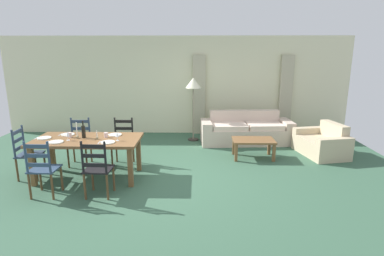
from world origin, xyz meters
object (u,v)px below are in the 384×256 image
coffee_cup_primary (106,135)px  standing_lamp (193,87)px  wine_glass_near_right (117,135)px  coffee_cup_secondary (70,135)px  couch (246,131)px  dining_chair_near_right (97,169)px  dining_chair_far_right (123,142)px  wine_bottle (83,132)px  dining_table (87,143)px  dining_chair_far_left (80,142)px  dining_chair_near_left (43,168)px  coffee_table (253,142)px  armchair_upholstered (323,144)px  dining_chair_head_west (27,153)px  wine_glass_near_left (68,134)px

coffee_cup_primary → standing_lamp: standing_lamp is taller
wine_glass_near_right → coffee_cup_secondary: wine_glass_near_right is taller
coffee_cup_secondary → couch: bearing=32.7°
dining_chair_near_right → dining_chair_far_right: bearing=88.0°
wine_bottle → standing_lamp: 3.23m
dining_table → wine_bottle: bearing=141.8°
standing_lamp → coffee_cup_secondary: bearing=-132.0°
wine_bottle → coffee_cup_secondary: (-0.27, 0.03, -0.07)m
dining_chair_far_left → coffee_cup_primary: 1.02m
dining_chair_near_left → dining_chair_far_left: 1.50m
dining_chair_far_left → coffee_table: 3.67m
dining_chair_far_right → armchair_upholstered: (4.39, 0.69, -0.23)m
dining_table → armchair_upholstered: size_ratio=1.46×
dining_chair_far_left → armchair_upholstered: size_ratio=0.74×
dining_chair_near_left → dining_chair_far_left: (0.04, 1.50, 0.00)m
dining_table → coffee_cup_secondary: bearing=166.1°
dining_chair_near_right → coffee_table: size_ratio=1.07×
coffee_cup_primary → armchair_upholstered: 4.76m
coffee_cup_secondary → standing_lamp: size_ratio=0.05×
dining_chair_far_right → armchair_upholstered: dining_chair_far_right is taller
standing_lamp → dining_chair_head_west: bearing=-139.4°
dining_chair_far_left → standing_lamp: bearing=38.7°
wine_glass_near_right → coffee_cup_secondary: 0.95m
dining_chair_far_right → coffee_cup_secondary: (-0.81, -0.66, 0.32)m
dining_chair_far_left → dining_chair_head_west: same height
dining_table → dining_chair_near_left: (-0.46, -0.78, -0.19)m
dining_chair_near_right → wine_glass_near_left: (-0.71, 0.66, 0.38)m
coffee_table → armchair_upholstered: bearing=9.2°
dining_chair_head_west → armchair_upholstered: (5.98, 1.45, -0.23)m
wine_glass_near_right → armchair_upholstered: size_ratio=0.12×
dining_chair_near_left → couch: (3.69, 3.17, -0.19)m
dining_chair_far_left → dining_chair_near_right: bearing=-60.8°
wine_glass_near_left → coffee_cup_secondary: size_ratio=1.79×
dining_table → wine_bottle: wine_bottle is taller
wine_glass_near_left → standing_lamp: (2.18, 2.69, 0.55)m
coffee_table → dining_chair_head_west: bearing=-164.7°
dining_chair_near_right → wine_bottle: size_ratio=3.04×
dining_table → dining_chair_head_west: 1.14m
dining_chair_near_left → wine_bottle: 1.00m
armchair_upholstered → wine_glass_near_left: bearing=-163.2°
wine_glass_near_right → dining_table: bearing=168.5°
couch → wine_glass_near_left: bearing=-144.7°
wine_glass_near_left → wine_glass_near_right: 0.88m
dining_table → wine_bottle: (-0.07, 0.06, 0.20)m
wine_glass_near_left → armchair_upholstered: size_ratio=0.12×
dining_chair_far_right → wine_bottle: size_ratio=3.04×
wine_glass_near_right → dining_chair_head_west: bearing=176.7°
dining_chair_head_west → wine_bottle: size_ratio=3.04×
dining_chair_head_west → coffee_table: dining_chair_head_west is taller
dining_chair_near_left → coffee_table: size_ratio=1.07×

